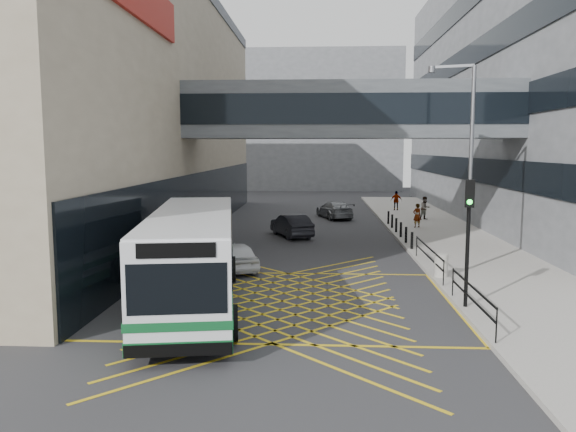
% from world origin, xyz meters
% --- Properties ---
extents(ground, '(120.00, 120.00, 0.00)m').
position_xyz_m(ground, '(0.00, 0.00, 0.00)').
color(ground, '#333335').
extents(building_whsmith, '(24.17, 42.00, 16.00)m').
position_xyz_m(building_whsmith, '(-17.98, 16.00, 8.00)').
color(building_whsmith, tan).
rests_on(building_whsmith, ground).
extents(building_far, '(28.00, 16.00, 18.00)m').
position_xyz_m(building_far, '(-2.00, 60.00, 9.00)').
color(building_far, slate).
rests_on(building_far, ground).
extents(skybridge, '(20.00, 4.10, 3.00)m').
position_xyz_m(skybridge, '(3.00, 12.00, 7.50)').
color(skybridge, '#50555A').
rests_on(skybridge, ground).
extents(pavement, '(6.00, 54.00, 0.16)m').
position_xyz_m(pavement, '(9.00, 15.00, 0.08)').
color(pavement, '#AAA49B').
rests_on(pavement, ground).
extents(box_junction, '(12.00, 9.00, 0.01)m').
position_xyz_m(box_junction, '(0.00, 0.00, 0.00)').
color(box_junction, gold).
rests_on(box_junction, ground).
extents(bus, '(4.48, 12.01, 3.29)m').
position_xyz_m(bus, '(-3.06, -0.59, 1.76)').
color(bus, white).
rests_on(bus, ground).
extents(car_white, '(3.06, 4.40, 1.29)m').
position_xyz_m(car_white, '(-2.43, 5.14, 0.65)').
color(car_white, silver).
rests_on(car_white, ground).
extents(car_dark, '(3.31, 4.77, 1.39)m').
position_xyz_m(car_dark, '(-0.37, 14.90, 0.69)').
color(car_dark, black).
rests_on(car_dark, ground).
extents(car_silver, '(3.21, 5.00, 1.44)m').
position_xyz_m(car_silver, '(2.58, 24.25, 0.72)').
color(car_silver, gray).
rests_on(car_silver, ground).
extents(traffic_light, '(0.33, 0.51, 4.29)m').
position_xyz_m(traffic_light, '(6.22, -1.02, 2.95)').
color(traffic_light, black).
rests_on(traffic_light, pavement).
extents(street_lamp, '(1.98, 0.83, 8.84)m').
position_xyz_m(street_lamp, '(7.64, 5.10, 5.19)').
color(street_lamp, slate).
rests_on(street_lamp, pavement).
extents(litter_bin, '(0.55, 0.55, 0.95)m').
position_xyz_m(litter_bin, '(6.39, 3.55, 0.64)').
color(litter_bin, '#ADA89E').
rests_on(litter_bin, pavement).
extents(kerb_railings, '(0.05, 12.54, 1.00)m').
position_xyz_m(kerb_railings, '(6.15, 1.78, 0.88)').
color(kerb_railings, black).
rests_on(kerb_railings, pavement).
extents(bollards, '(0.14, 10.14, 0.90)m').
position_xyz_m(bollards, '(6.25, 15.00, 0.61)').
color(bollards, black).
rests_on(bollards, pavement).
extents(pedestrian_a, '(0.77, 0.67, 1.61)m').
position_xyz_m(pedestrian_a, '(7.93, 18.24, 0.97)').
color(pedestrian_a, gray).
rests_on(pedestrian_a, pavement).
extents(pedestrian_b, '(0.97, 0.81, 1.72)m').
position_xyz_m(pedestrian_b, '(9.27, 22.50, 1.02)').
color(pedestrian_b, gray).
rests_on(pedestrian_b, pavement).
extents(pedestrian_c, '(1.01, 0.55, 1.66)m').
position_xyz_m(pedestrian_c, '(8.01, 28.83, 0.99)').
color(pedestrian_c, gray).
rests_on(pedestrian_c, pavement).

